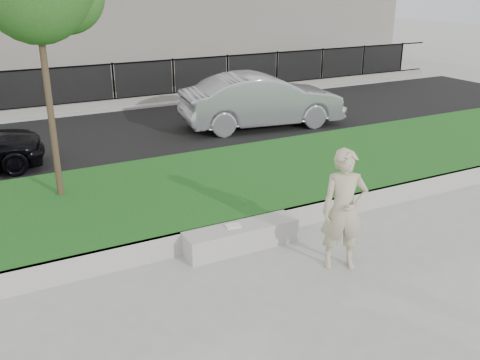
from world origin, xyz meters
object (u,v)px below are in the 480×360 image
stone_bench (241,237)px  man (344,210)px  book (233,226)px  car_silver (262,100)px

stone_bench → man: man is taller
book → car_silver: 7.93m
man → car_silver: 8.52m
stone_bench → man: bearing=-49.2°
stone_bench → car_silver: size_ratio=0.41×
book → car_silver: car_silver is taller
stone_bench → car_silver: car_silver is taller
man → car_silver: (3.15, 7.92, -0.12)m
book → man: bearing=-37.8°
book → car_silver: size_ratio=0.05×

